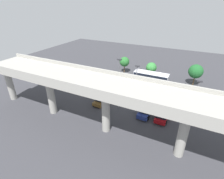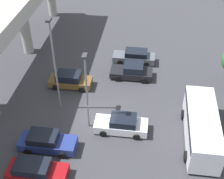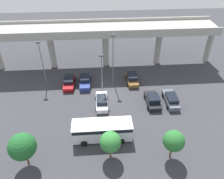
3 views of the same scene
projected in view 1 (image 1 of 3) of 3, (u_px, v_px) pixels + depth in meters
ground_plane at (131, 98)px, 34.81m from camera, size 89.26×89.26×0.00m
highway_overpass at (105, 90)px, 23.28m from camera, size 42.84×6.07×8.41m
parked_car_0 at (162, 115)px, 28.67m from camera, size 2.04×4.51×1.43m
parked_car_1 at (146, 110)px, 29.76m from camera, size 2.02×4.66×1.53m
parked_car_2 at (141, 92)px, 35.49m from camera, size 2.05×4.59×1.55m
parked_car_3 at (102, 99)px, 33.04m from camera, size 2.04×4.35×1.56m
parked_car_4 at (106, 84)px, 38.91m from camera, size 2.22×4.45×1.59m
parked_car_5 at (95, 82)px, 40.12m from camera, size 1.99×4.74×1.51m
shuttle_bus at (151, 77)px, 40.28m from camera, size 7.83×2.74×2.65m
lamp_post_near_aisle at (119, 81)px, 29.47m from camera, size 0.70×0.35×9.15m
lamp_post_mid_lot at (195, 102)px, 24.44m from camera, size 0.70×0.35×8.07m
lamp_post_by_overpass at (136, 81)px, 31.57m from camera, size 0.70×0.35×7.39m
tree_front_left at (196, 71)px, 38.67m from camera, size 3.14×3.14×4.93m
tree_front_right at (151, 68)px, 42.55m from camera, size 2.55×2.55×4.03m
tree_front_far_right at (124, 62)px, 45.83m from camera, size 2.55×2.55×4.28m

